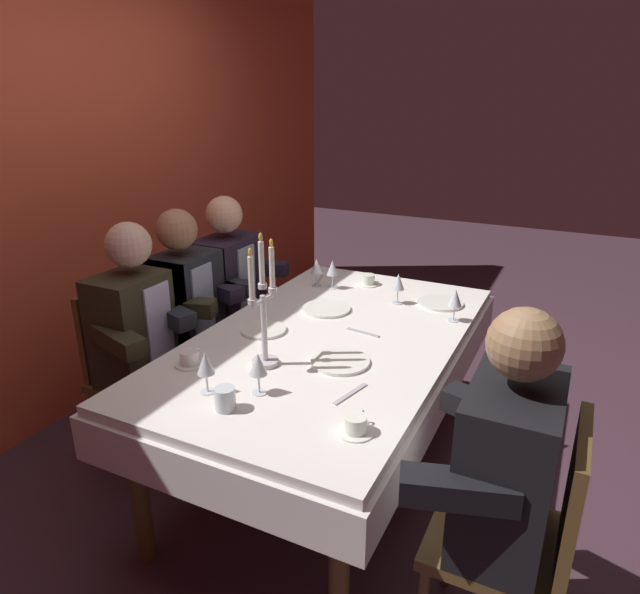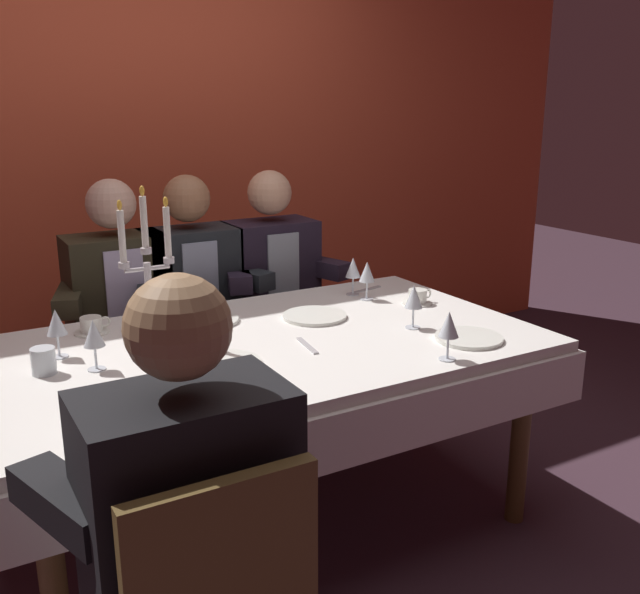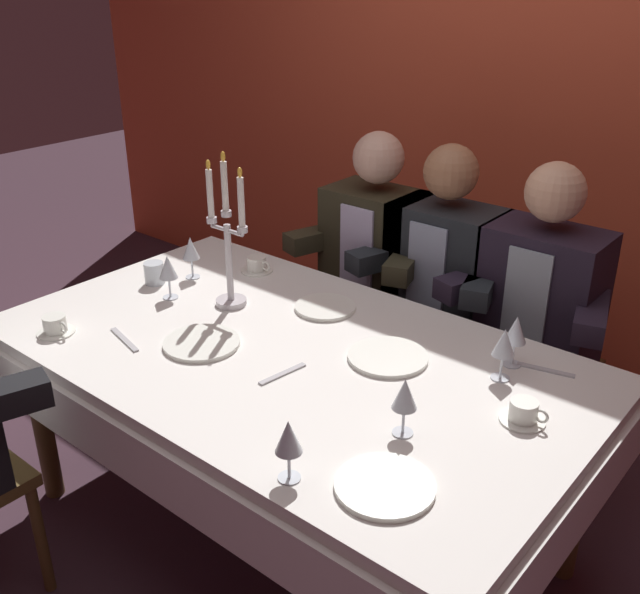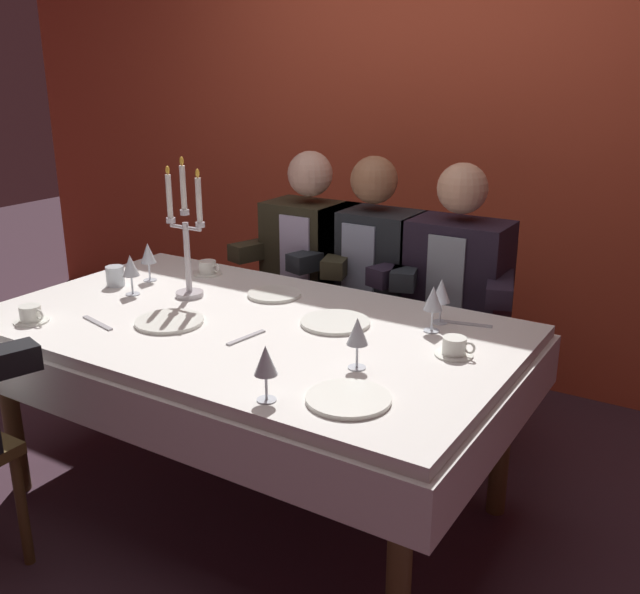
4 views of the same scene
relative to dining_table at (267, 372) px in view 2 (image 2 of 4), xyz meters
The scene contains 25 objects.
ground_plane 0.62m from the dining_table, ahead, with size 12.00×12.00×0.00m, color #402A34.
back_wall 1.81m from the dining_table, 90.00° to the left, with size 6.00×0.12×2.70m, color #D14F31.
dining_table is the anchor object (origin of this frame).
candelabra 0.52m from the dining_table, 162.83° to the left, with size 0.19×0.11×0.55m.
dinner_plate_0 0.30m from the dining_table, 145.88° to the right, with size 0.25×0.25×0.01m, color white.
dinner_plate_1 0.34m from the dining_table, 28.45° to the left, with size 0.25×0.25×0.01m, color white.
dinner_plate_2 0.34m from the dining_table, 106.97° to the left, with size 0.21×0.21×0.01m, color white.
dinner_plate_3 0.72m from the dining_table, 29.43° to the right, with size 0.24×0.24×0.01m, color white.
wine_glass_0 0.67m from the dining_table, 47.59° to the right, with size 0.07×0.07×0.16m.
wine_glass_1 0.60m from the dining_table, 15.03° to the right, with size 0.07×0.07×0.16m.
wine_glass_2 0.63m from the dining_table, behind, with size 0.07×0.07×0.16m.
wine_glass_3 0.73m from the dining_table, 164.07° to the left, with size 0.07×0.07×0.16m.
wine_glass_4 0.70m from the dining_table, 24.10° to the left, with size 0.07×0.07×0.16m.
wine_glass_5 0.73m from the dining_table, 31.55° to the left, with size 0.07×0.07×0.16m.
water_tumbler_0 0.75m from the dining_table, behind, with size 0.07×0.07×0.08m, color silver.
coffee_cup_0 0.79m from the dining_table, 148.37° to the right, with size 0.13×0.12×0.06m.
coffee_cup_1 0.77m from the dining_table, ahead, with size 0.13×0.12×0.06m.
coffee_cup_2 0.66m from the dining_table, 142.70° to the left, with size 0.13×0.12×0.06m.
fork_0 0.20m from the dining_table, 53.39° to the right, with size 0.17×0.02×0.01m, color #B7B7BC.
knife_1 0.55m from the dining_table, 146.48° to the right, with size 0.19×0.02×0.01m, color #B7B7BC.
fork_2 0.80m from the dining_table, 29.97° to the left, with size 0.17×0.02×0.01m, color #B7B7BC.
seated_diner_0 1.08m from the dining_table, 124.36° to the right, with size 0.63×0.48×1.24m.
seated_diner_1 0.94m from the dining_table, 108.25° to the left, with size 0.63×0.48×1.24m.
seated_diner_2 0.89m from the dining_table, 87.33° to the left, with size 0.63×0.48×1.24m.
seated_diner_3 1.00m from the dining_table, 63.09° to the left, with size 0.63×0.48×1.24m.
Camera 2 is at (-1.01, -2.13, 1.55)m, focal length 39.69 mm.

